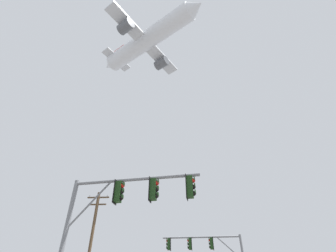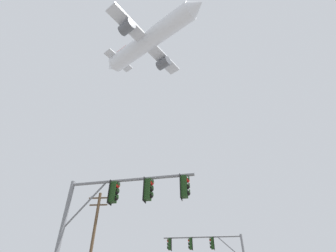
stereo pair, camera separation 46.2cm
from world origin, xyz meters
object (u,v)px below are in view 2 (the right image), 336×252
object	(u,v)px
signal_pole_near	(115,208)
utility_pole	(92,243)
airplane	(149,40)
signal_pole_far	(210,251)

from	to	relation	value
signal_pole_near	utility_pole	xyz separation A→B (m)	(-5.80, 13.30, 0.63)
airplane	signal_pole_near	bearing A→B (deg)	-80.11
utility_pole	airplane	size ratio (longest dim) A/B	0.38
airplane	signal_pole_far	bearing A→B (deg)	-52.14
signal_pole_near	signal_pole_far	size ratio (longest dim) A/B	0.89
signal_pole_far	utility_pole	xyz separation A→B (m)	(-10.60, 0.63, 0.80)
signal_pole_near	airplane	world-z (taller)	airplane
airplane	utility_pole	bearing A→B (deg)	-98.09
signal_pole_near	signal_pole_far	world-z (taller)	signal_pole_near
utility_pole	signal_pole_near	bearing A→B (deg)	-66.43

